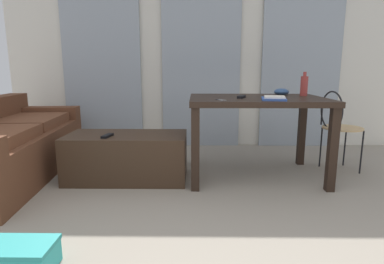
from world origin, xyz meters
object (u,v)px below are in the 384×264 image
book_stack (274,98)px  tv_remote_on_table (241,97)px  bottle_near (304,86)px  shoebox (18,258)px  tv_remote_primary (107,136)px  wire_chair (337,122)px  craft_table (256,108)px  couch (4,147)px  bowl (281,92)px  coffee_table (127,157)px  scissors (219,100)px

book_stack → tv_remote_on_table: bearing=145.8°
bottle_near → shoebox: bearing=-139.3°
bottle_near → tv_remote_primary: (-1.85, -0.41, -0.42)m
wire_chair → tv_remote_on_table: wire_chair is taller
craft_table → book_stack: 0.29m
couch → bowl: 2.74m
coffee_table → craft_table: (1.21, 0.11, 0.45)m
coffee_table → craft_table: bearing=5.0°
wire_chair → book_stack: size_ratio=2.71×
tv_remote_on_table → coffee_table: bearing=-159.7°
bowl → wire_chair: bearing=-8.2°
coffee_table → tv_remote_primary: (-0.14, -0.12, 0.23)m
wire_chair → couch: bearing=-175.3°
scissors → wire_chair: bearing=20.3°
coffee_table → scissors: scissors is taller
craft_table → wire_chair: (0.85, 0.18, -0.16)m
craft_table → bottle_near: bottle_near is taller
craft_table → scissors: (-0.37, -0.27, 0.11)m
book_stack → wire_chair: bearing=29.8°
scissors → shoebox: (-1.11, -1.24, -0.69)m
couch → tv_remote_primary: bearing=-7.7°
couch → bottle_near: bottle_near is taller
bowl → tv_remote_primary: bearing=-163.7°
book_stack → scissors: book_stack is taller
bowl → tv_remote_primary: size_ratio=0.92×
tv_remote_on_table → scissors: size_ratio=1.46×
coffee_table → bowl: (1.51, 0.36, 0.58)m
couch → bottle_near: bearing=5.3°
bottle_near → shoebox: (-1.97, -1.70, -0.79)m
bottle_near → scissors: bottle_near is taller
tv_remote_primary → coffee_table: bearing=50.5°
coffee_table → tv_remote_primary: tv_remote_primary is taller
shoebox → tv_remote_on_table: bearing=47.4°
craft_table → shoebox: bearing=-134.3°
bowl → tv_remote_primary: 1.76m
book_stack → scissors: 0.47m
bottle_near → tv_remote_on_table: 0.70m
craft_table → bowl: bearing=41.1°
tv_remote_primary → shoebox: bearing=-84.4°
bottle_near → book_stack: 0.59m
wire_chair → bottle_near: bottle_near is taller
craft_table → wire_chair: bearing=11.9°
couch → bowl: bowl is taller
craft_table → bowl: (0.30, 0.26, 0.14)m
tv_remote_on_table → wire_chair: bearing=33.0°
scissors → shoebox: bearing=-131.7°
couch → coffee_table: 1.17m
coffee_table → bowl: bearing=13.6°
coffee_table → bowl: 1.66m
shoebox → wire_chair: bearing=36.1°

